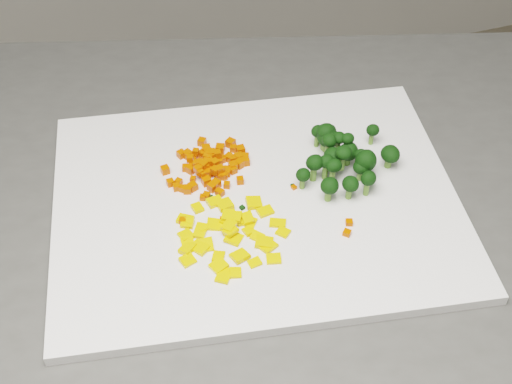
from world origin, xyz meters
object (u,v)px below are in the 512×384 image
object	(u,v)px
cutting_board	(256,201)
carrot_pile	(206,160)
counter_block	(280,376)
pepper_pile	(231,229)
broccoli_pile	(342,149)

from	to	relation	value
cutting_board	carrot_pile	size ratio (longest dim) A/B	4.50
cutting_board	carrot_pile	xyz separation A→B (m)	(-0.04, 0.07, 0.02)
carrot_pile	counter_block	bearing A→B (deg)	-33.56
carrot_pile	pepper_pile	distance (m)	0.12
cutting_board	broccoli_pile	size ratio (longest dim) A/B	3.75
pepper_pile	broccoli_pile	distance (m)	0.18
pepper_pile	broccoli_pile	world-z (taller)	broccoli_pile
counter_block	cutting_board	bearing A→B (deg)	-169.80
cutting_board	broccoli_pile	bearing A→B (deg)	8.84
counter_block	broccoli_pile	bearing A→B (deg)	7.97
carrot_pile	pepper_pile	size ratio (longest dim) A/B	0.86
carrot_pile	broccoli_pile	bearing A→B (deg)	-16.95
counter_block	broccoli_pile	distance (m)	0.50
cutting_board	carrot_pile	distance (m)	0.09
counter_block	pepper_pile	size ratio (longest dim) A/B	7.98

